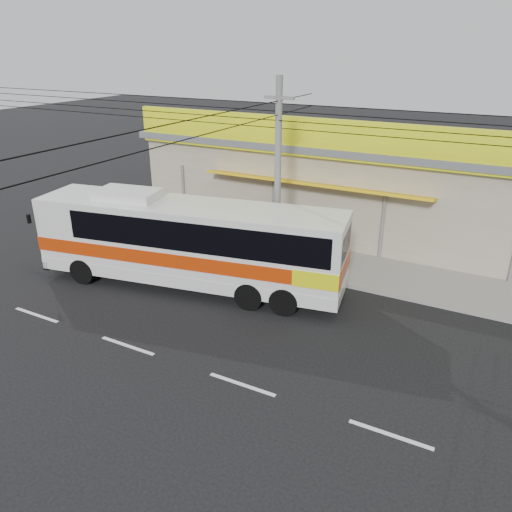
{
  "coord_description": "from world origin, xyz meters",
  "views": [
    {
      "loc": [
        5.48,
        -12.05,
        8.47
      ],
      "look_at": [
        -1.96,
        2.0,
        1.69
      ],
      "focal_mm": 35.0,
      "sensor_mm": 36.0,
      "label": 1
    }
  ],
  "objects_px": {
    "motorbike_red": "(270,234)",
    "utility_pole": "(279,115)",
    "coach_bus": "(194,239)",
    "motorbike_dark": "(218,229)"
  },
  "relations": [
    {
      "from": "motorbike_red",
      "to": "motorbike_dark",
      "type": "relative_size",
      "value": 1.01
    },
    {
      "from": "motorbike_red",
      "to": "motorbike_dark",
      "type": "bearing_deg",
      "value": 84.23
    },
    {
      "from": "motorbike_red",
      "to": "utility_pole",
      "type": "distance_m",
      "value": 6.36
    },
    {
      "from": "coach_bus",
      "to": "utility_pole",
      "type": "xyz_separation_m",
      "value": [
        2.26,
        2.31,
        4.29
      ]
    },
    {
      "from": "utility_pole",
      "to": "motorbike_dark",
      "type": "bearing_deg",
      "value": 153.94
    },
    {
      "from": "coach_bus",
      "to": "utility_pole",
      "type": "distance_m",
      "value": 5.37
    },
    {
      "from": "coach_bus",
      "to": "motorbike_red",
      "type": "height_order",
      "value": "coach_bus"
    },
    {
      "from": "coach_bus",
      "to": "utility_pole",
      "type": "height_order",
      "value": "utility_pole"
    },
    {
      "from": "coach_bus",
      "to": "motorbike_dark",
      "type": "bearing_deg",
      "value": 101.35
    },
    {
      "from": "utility_pole",
      "to": "motorbike_red",
      "type": "bearing_deg",
      "value": 121.32
    }
  ]
}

